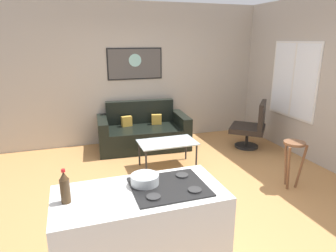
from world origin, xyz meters
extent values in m
cube|color=#BA8249|center=(0.00, 0.00, -0.02)|extent=(6.40, 6.40, 0.04)
cube|color=#AEA393|center=(0.00, 2.42, 1.40)|extent=(6.40, 0.05, 2.80)
cube|color=#AEA496|center=(2.62, 0.30, 1.40)|extent=(0.05, 6.40, 2.80)
cube|color=black|center=(-0.04, 1.88, 0.21)|extent=(1.44, 1.00, 0.42)
cube|color=black|center=(-0.02, 2.25, 0.65)|extent=(1.39, 0.26, 0.46)
cube|color=black|center=(-0.82, 1.94, 0.32)|extent=(0.24, 0.92, 0.64)
cube|color=black|center=(0.73, 1.83, 0.32)|extent=(0.24, 0.92, 0.64)
cube|color=gold|center=(-0.33, 2.07, 0.52)|extent=(0.21, 0.13, 0.20)
cube|color=gold|center=(0.27, 2.02, 0.52)|extent=(0.22, 0.15, 0.20)
cube|color=silver|center=(0.10, 0.82, 0.44)|extent=(0.95, 0.56, 0.02)
cylinder|color=#232326|center=(-0.32, 0.59, 0.22)|extent=(0.03, 0.03, 0.43)
cylinder|color=#232326|center=(0.53, 0.59, 0.22)|extent=(0.03, 0.03, 0.43)
cylinder|color=#232326|center=(-0.32, 1.05, 0.22)|extent=(0.03, 0.03, 0.43)
cylinder|color=#232326|center=(0.53, 1.05, 0.22)|extent=(0.03, 0.03, 0.43)
cylinder|color=black|center=(1.92, 1.25, 0.02)|extent=(0.46, 0.46, 0.04)
cylinder|color=black|center=(1.92, 1.25, 0.22)|extent=(0.06, 0.06, 0.36)
cube|color=black|center=(1.92, 1.25, 0.39)|extent=(0.91, 0.91, 0.10)
cube|color=black|center=(2.11, 1.09, 0.69)|extent=(0.49, 0.56, 0.50)
cylinder|color=brown|center=(1.58, -0.42, 0.68)|extent=(0.30, 0.30, 0.03)
cylinder|color=brown|center=(1.58, -0.29, 0.33)|extent=(0.04, 0.12, 0.66)
cylinder|color=brown|center=(1.47, -0.48, 0.33)|extent=(0.13, 0.09, 0.66)
cylinder|color=brown|center=(1.69, -0.48, 0.33)|extent=(0.13, 0.09, 0.66)
cube|color=silver|center=(-0.90, -1.51, 0.46)|extent=(1.35, 0.67, 0.92)
cube|color=black|center=(-0.65, -1.51, 0.92)|extent=(0.60, 0.52, 0.01)
cylinder|color=#2D2D2D|center=(-0.82, -1.65, 0.93)|extent=(0.11, 0.11, 0.01)
cylinder|color=#2D2D2D|center=(-0.48, -1.65, 0.93)|extent=(0.11, 0.11, 0.01)
cylinder|color=#2D2D2D|center=(-0.82, -1.37, 0.93)|extent=(0.11, 0.11, 0.01)
cylinder|color=#2D2D2D|center=(-0.48, -1.37, 0.93)|extent=(0.11, 0.11, 0.01)
cylinder|color=#47321D|center=(-1.45, -1.49, 1.01)|extent=(0.07, 0.07, 0.19)
cone|color=#47321D|center=(-1.45, -1.49, 1.13)|extent=(0.07, 0.07, 0.06)
cylinder|color=red|center=(-1.45, -1.49, 1.17)|extent=(0.03, 0.03, 0.02)
cylinder|color=silver|center=(-0.83, -1.41, 0.92)|extent=(0.13, 0.13, 0.01)
cylinder|color=silver|center=(-0.83, -1.41, 0.96)|extent=(0.23, 0.23, 0.09)
cube|color=black|center=(-0.06, 2.39, 1.61)|extent=(1.12, 0.01, 0.62)
cube|color=#504B47|center=(-0.06, 2.38, 1.61)|extent=(1.07, 0.02, 0.57)
cylinder|color=#93C9BE|center=(-0.06, 2.37, 1.68)|extent=(0.25, 0.01, 0.25)
cube|color=silver|center=(2.59, 0.90, 1.36)|extent=(0.02, 1.19, 1.40)
cube|color=white|center=(2.58, 0.90, 1.36)|extent=(0.01, 1.11, 1.32)
cube|color=silver|center=(2.58, 0.90, 1.36)|extent=(0.01, 0.04, 1.32)
camera|label=1|loc=(-1.36, -3.60, 2.08)|focal=31.86mm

